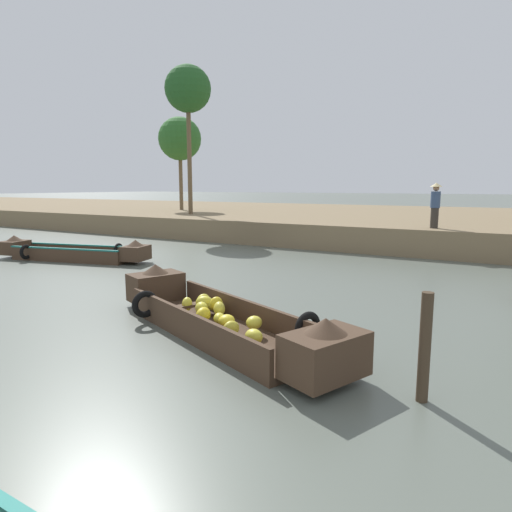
% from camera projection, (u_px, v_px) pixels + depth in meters
% --- Properties ---
extents(ground_plane, '(300.00, 300.00, 0.00)m').
position_uv_depth(ground_plane, '(328.00, 287.00, 11.49)').
color(ground_plane, '#596056').
extents(riverbank_strip, '(160.00, 20.00, 1.02)m').
position_uv_depth(riverbank_strip, '(432.00, 223.00, 25.02)').
color(riverbank_strip, '#7F6B4C').
rests_on(riverbank_strip, ground).
extents(banana_boat, '(5.70, 3.16, 0.90)m').
position_uv_depth(banana_boat, '(219.00, 317.00, 7.75)').
color(banana_boat, '#473323').
rests_on(banana_boat, ground).
extents(cargo_boat_upstream, '(5.73, 2.40, 0.80)m').
position_uv_depth(cargo_boat_upstream, '(73.00, 252.00, 15.59)').
color(cargo_boat_upstream, '#473323').
rests_on(cargo_boat_upstream, ground).
extents(palm_tree_mid, '(2.75, 2.75, 5.93)m').
position_uv_depth(palm_tree_mid, '(180.00, 139.00, 28.68)').
color(palm_tree_mid, brown).
rests_on(palm_tree_mid, riverbank_strip).
extents(palm_tree_far, '(2.48, 2.48, 7.93)m').
position_uv_depth(palm_tree_far, '(188.00, 90.00, 23.85)').
color(palm_tree_far, brown).
rests_on(palm_tree_far, riverbank_strip).
extents(vendor_person, '(0.44, 0.44, 1.66)m').
position_uv_depth(vendor_person, '(435.00, 203.00, 16.41)').
color(vendor_person, '#332D28').
rests_on(vendor_person, riverbank_strip).
extents(mooring_post, '(0.14, 0.14, 1.35)m').
position_uv_depth(mooring_post, '(425.00, 348.00, 5.29)').
color(mooring_post, '#423323').
rests_on(mooring_post, ground).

